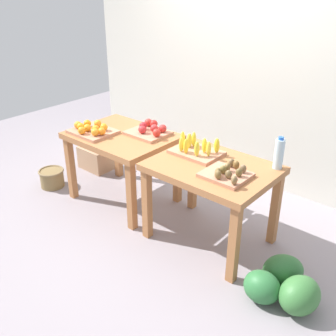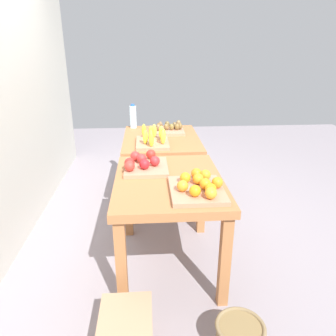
{
  "view_description": "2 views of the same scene",
  "coord_description": "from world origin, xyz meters",
  "px_view_note": "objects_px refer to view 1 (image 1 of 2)",
  "views": [
    {
      "loc": [
        2.25,
        -2.55,
        2.23
      ],
      "look_at": [
        0.03,
        0.04,
        0.55
      ],
      "focal_mm": 42.42,
      "sensor_mm": 36.0,
      "label": 1
    },
    {
      "loc": [
        -2.73,
        0.16,
        1.7
      ],
      "look_at": [
        0.02,
        -0.04,
        0.62
      ],
      "focal_mm": 34.1,
      "sensor_mm": 36.0,
      "label": 2
    }
  ],
  "objects_px": {
    "apple_bin": "(150,130)",
    "watermelon_pile": "(284,285)",
    "wicker_basket": "(52,178)",
    "water_bottle": "(279,154)",
    "orange_bin": "(92,130)",
    "cardboard_produce_box": "(97,158)",
    "kiwi_bin": "(227,173)",
    "display_table_right": "(212,177)",
    "banana_crate": "(196,149)",
    "display_table_left": "(122,144)"
  },
  "relations": [
    {
      "from": "apple_bin",
      "to": "watermelon_pile",
      "type": "height_order",
      "value": "apple_bin"
    },
    {
      "from": "apple_bin",
      "to": "cardboard_produce_box",
      "type": "height_order",
      "value": "apple_bin"
    },
    {
      "from": "display_table_right",
      "to": "orange_bin",
      "type": "xyz_separation_m",
      "value": [
        -1.36,
        -0.18,
        0.15
      ]
    },
    {
      "from": "kiwi_bin",
      "to": "watermelon_pile",
      "type": "bearing_deg",
      "value": -12.99
    },
    {
      "from": "orange_bin",
      "to": "cardboard_produce_box",
      "type": "distance_m",
      "value": 1.0
    },
    {
      "from": "cardboard_produce_box",
      "to": "display_table_left",
      "type": "bearing_deg",
      "value": -20.02
    },
    {
      "from": "kiwi_bin",
      "to": "cardboard_produce_box",
      "type": "distance_m",
      "value": 2.29
    },
    {
      "from": "apple_bin",
      "to": "watermelon_pile",
      "type": "relative_size",
      "value": 0.68
    },
    {
      "from": "orange_bin",
      "to": "watermelon_pile",
      "type": "height_order",
      "value": "orange_bin"
    },
    {
      "from": "orange_bin",
      "to": "water_bottle",
      "type": "xyz_separation_m",
      "value": [
        1.8,
        0.49,
        0.09
      ]
    },
    {
      "from": "display_table_left",
      "to": "orange_bin",
      "type": "distance_m",
      "value": 0.34
    },
    {
      "from": "kiwi_bin",
      "to": "water_bottle",
      "type": "height_order",
      "value": "water_bottle"
    },
    {
      "from": "apple_bin",
      "to": "wicker_basket",
      "type": "distance_m",
      "value": 1.37
    },
    {
      "from": "apple_bin",
      "to": "cardboard_produce_box",
      "type": "distance_m",
      "value": 1.24
    },
    {
      "from": "display_table_right",
      "to": "apple_bin",
      "type": "relative_size",
      "value": 2.55
    },
    {
      "from": "display_table_left",
      "to": "display_table_right",
      "type": "bearing_deg",
      "value": 0.0
    },
    {
      "from": "water_bottle",
      "to": "cardboard_produce_box",
      "type": "xyz_separation_m",
      "value": [
        -2.38,
        -0.01,
        -0.75
      ]
    },
    {
      "from": "wicker_basket",
      "to": "watermelon_pile",
      "type": "bearing_deg",
      "value": 1.95
    },
    {
      "from": "display_table_right",
      "to": "cardboard_produce_box",
      "type": "relative_size",
      "value": 2.6
    },
    {
      "from": "water_bottle",
      "to": "wicker_basket",
      "type": "relative_size",
      "value": 0.97
    },
    {
      "from": "orange_bin",
      "to": "watermelon_pile",
      "type": "relative_size",
      "value": 0.74
    },
    {
      "from": "water_bottle",
      "to": "cardboard_produce_box",
      "type": "distance_m",
      "value": 2.5
    },
    {
      "from": "water_bottle",
      "to": "cardboard_produce_box",
      "type": "height_order",
      "value": "water_bottle"
    },
    {
      "from": "kiwi_bin",
      "to": "cardboard_produce_box",
      "type": "height_order",
      "value": "kiwi_bin"
    },
    {
      "from": "display_table_left",
      "to": "display_table_right",
      "type": "height_order",
      "value": "same"
    },
    {
      "from": "banana_crate",
      "to": "wicker_basket",
      "type": "height_order",
      "value": "banana_crate"
    },
    {
      "from": "display_table_left",
      "to": "watermelon_pile",
      "type": "height_order",
      "value": "display_table_left"
    },
    {
      "from": "watermelon_pile",
      "to": "water_bottle",
      "type": "bearing_deg",
      "value": 126.91
    },
    {
      "from": "display_table_left",
      "to": "display_table_right",
      "type": "relative_size",
      "value": 1.0
    },
    {
      "from": "banana_crate",
      "to": "water_bottle",
      "type": "distance_m",
      "value": 0.73
    },
    {
      "from": "display_table_right",
      "to": "orange_bin",
      "type": "bearing_deg",
      "value": -172.28
    },
    {
      "from": "kiwi_bin",
      "to": "wicker_basket",
      "type": "bearing_deg",
      "value": -173.53
    },
    {
      "from": "apple_bin",
      "to": "kiwi_bin",
      "type": "xyz_separation_m",
      "value": [
        1.12,
        -0.29,
        -0.01
      ]
    },
    {
      "from": "orange_bin",
      "to": "apple_bin",
      "type": "relative_size",
      "value": 1.08
    },
    {
      "from": "display_table_left",
      "to": "orange_bin",
      "type": "relative_size",
      "value": 2.36
    },
    {
      "from": "orange_bin",
      "to": "watermelon_pile",
      "type": "distance_m",
      "value": 2.32
    },
    {
      "from": "kiwi_bin",
      "to": "display_table_right",
      "type": "bearing_deg",
      "value": 153.89
    },
    {
      "from": "wicker_basket",
      "to": "water_bottle",
      "type": "bearing_deg",
      "value": 15.33
    },
    {
      "from": "display_table_left",
      "to": "apple_bin",
      "type": "height_order",
      "value": "apple_bin"
    },
    {
      "from": "banana_crate",
      "to": "wicker_basket",
      "type": "relative_size",
      "value": 1.52
    },
    {
      "from": "display_table_left",
      "to": "kiwi_bin",
      "type": "distance_m",
      "value": 1.34
    },
    {
      "from": "display_table_left",
      "to": "cardboard_produce_box",
      "type": "height_order",
      "value": "display_table_left"
    },
    {
      "from": "orange_bin",
      "to": "kiwi_bin",
      "type": "distance_m",
      "value": 1.57
    },
    {
      "from": "orange_bin",
      "to": "cardboard_produce_box",
      "type": "relative_size",
      "value": 1.1
    },
    {
      "from": "cardboard_produce_box",
      "to": "apple_bin",
      "type": "bearing_deg",
      "value": -6.4
    },
    {
      "from": "display_table_right",
      "to": "kiwi_bin",
      "type": "height_order",
      "value": "kiwi_bin"
    },
    {
      "from": "watermelon_pile",
      "to": "wicker_basket",
      "type": "xyz_separation_m",
      "value": [
        -2.83,
        -0.1,
        -0.02
      ]
    },
    {
      "from": "orange_bin",
      "to": "apple_bin",
      "type": "height_order",
      "value": "apple_bin"
    },
    {
      "from": "orange_bin",
      "to": "kiwi_bin",
      "type": "height_order",
      "value": "orange_bin"
    },
    {
      "from": "water_bottle",
      "to": "watermelon_pile",
      "type": "distance_m",
      "value": 1.04
    }
  ]
}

